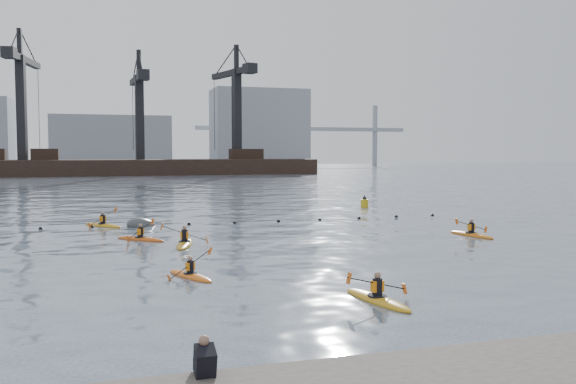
# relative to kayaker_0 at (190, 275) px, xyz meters

# --- Properties ---
(ground) EXTENTS (400.00, 400.00, 0.00)m
(ground) POSITION_rel_kayaker_0_xyz_m (4.19, -5.84, -0.09)
(ground) COLOR #3C4C57
(ground) RESTS_ON ground
(float_line) EXTENTS (33.24, 0.73, 0.24)m
(float_line) POSITION_rel_kayaker_0_xyz_m (3.69, 16.69, -0.06)
(float_line) COLOR black
(float_line) RESTS_ON ground
(barge_pier) EXTENTS (72.00, 19.30, 29.50)m
(barge_pier) POSITION_rel_kayaker_0_xyz_m (3.97, 104.15, 1.81)
(barge_pier) COLOR black
(barge_pier) RESTS_ON ground
(skyline) EXTENTS (141.00, 28.00, 22.00)m
(skyline) POSITION_rel_kayaker_0_xyz_m (6.42, 144.43, 9.16)
(skyline) COLOR gray
(skyline) RESTS_ON ground
(kayaker_0) EXTENTS (1.86, 2.81, 1.15)m
(kayaker_0) POSITION_rel_kayaker_0_xyz_m (0.00, 0.00, 0.00)
(kayaker_0) COLOR orange
(kayaker_0) RESTS_ON ground
(kayaker_1) EXTENTS (2.27, 3.42, 1.16)m
(kayaker_1) POSITION_rel_kayaker_0_xyz_m (5.16, -5.50, 0.02)
(kayaker_1) COLOR gold
(kayaker_1) RESTS_ON ground
(kayaker_2) EXTENTS (2.70, 2.63, 1.18)m
(kayaker_2) POSITION_rel_kayaker_0_xyz_m (-1.23, 10.44, 0.01)
(kayaker_2) COLOR #CB5413
(kayaker_2) RESTS_ON ground
(kayaker_3) EXTENTS (2.39, 3.60, 1.29)m
(kayaker_3) POSITION_rel_kayaker_0_xyz_m (0.80, 7.99, 0.02)
(kayaker_3) COLOR gold
(kayaker_3) RESTS_ON ground
(kayaker_4) EXTENTS (2.30, 3.45, 1.18)m
(kayaker_4) POSITION_rel_kayaker_0_xyz_m (16.73, 6.74, 0.02)
(kayaker_4) COLOR #CB6B13
(kayaker_4) RESTS_ON ground
(kayaker_5) EXTENTS (2.61, 2.94, 1.26)m
(kayaker_5) POSITION_rel_kayaker_0_xyz_m (-3.16, 17.33, 0.01)
(kayaker_5) COLOR orange
(kayaker_5) RESTS_ON ground
(mooring_buoy) EXTENTS (2.59, 2.21, 1.46)m
(mooring_buoy) POSITION_rel_kayaker_0_xyz_m (-0.80, 16.77, -0.09)
(mooring_buoy) COLOR #404346
(mooring_buoy) RESTS_ON ground
(nav_buoy) EXTENTS (0.64, 0.64, 1.17)m
(nav_buoy) POSITION_rel_kayaker_0_xyz_m (18.19, 24.67, 0.27)
(nav_buoy) COLOR gold
(nav_buoy) RESTS_ON ground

